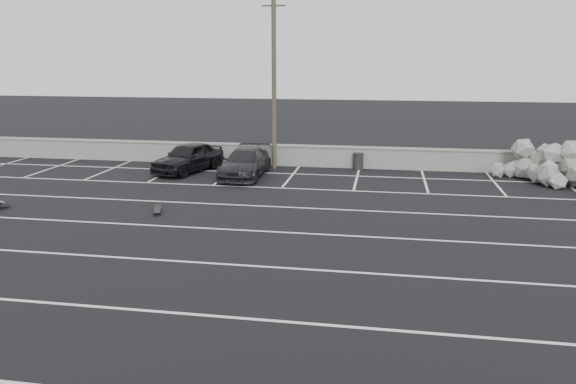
% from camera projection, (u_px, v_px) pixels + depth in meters
% --- Properties ---
extents(ground, '(120.00, 120.00, 0.00)m').
position_uv_depth(ground, '(184.00, 262.00, 15.04)').
color(ground, black).
rests_on(ground, ground).
extents(seawall, '(50.00, 0.45, 1.06)m').
position_uv_depth(seawall, '(280.00, 155.00, 28.32)').
color(seawall, gray).
rests_on(seawall, ground).
extents(stall_lines, '(36.00, 20.05, 0.01)m').
position_uv_depth(stall_lines, '(226.00, 217.00, 19.27)').
color(stall_lines, silver).
rests_on(stall_lines, ground).
extents(car_left, '(2.86, 4.43, 1.40)m').
position_uv_depth(car_left, '(188.00, 157.00, 26.72)').
color(car_left, black).
rests_on(car_left, ground).
extents(car_right, '(1.81, 4.40, 1.27)m').
position_uv_depth(car_right, '(245.00, 163.00, 25.63)').
color(car_right, black).
rests_on(car_right, ground).
extents(utility_pole, '(1.09, 0.22, 8.21)m').
position_uv_depth(utility_pole, '(274.00, 83.00, 26.74)').
color(utility_pole, '#4C4238').
rests_on(utility_pole, ground).
extents(trash_bin, '(0.64, 0.64, 0.81)m').
position_uv_depth(trash_bin, '(358.00, 161.00, 27.31)').
color(trash_bin, black).
rests_on(trash_bin, ground).
extents(riprap_pile, '(5.08, 4.65, 1.66)m').
position_uv_depth(riprap_pile, '(568.00, 169.00, 24.47)').
color(riprap_pile, '#9D9A93').
rests_on(riprap_pile, ground).
extents(skateboard, '(0.52, 0.91, 0.11)m').
position_uv_depth(skateboard, '(157.00, 210.00, 19.78)').
color(skateboard, black).
rests_on(skateboard, ground).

